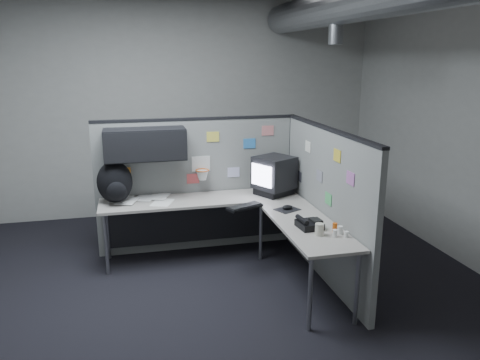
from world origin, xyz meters
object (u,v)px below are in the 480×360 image
object	(u,v)px
keyboard	(245,207)
phone	(309,224)
monitor	(274,175)
backpack	(115,183)
desk	(227,214)

from	to	relation	value
keyboard	phone	distance (m)	0.86
keyboard	phone	world-z (taller)	phone
monitor	backpack	xyz separation A→B (m)	(-1.83, 0.08, -0.00)
desk	keyboard	world-z (taller)	keyboard
desk	keyboard	size ratio (longest dim) A/B	5.37
keyboard	monitor	bearing A→B (deg)	63.76
phone	backpack	xyz separation A→B (m)	(-1.81, 1.26, 0.19)
desk	monitor	size ratio (longest dim) A/B	4.27
keyboard	backpack	distance (m)	1.47
monitor	keyboard	world-z (taller)	monitor
desk	phone	bearing A→B (deg)	-56.22
monitor	keyboard	xyz separation A→B (m)	(-0.47, -0.44, -0.22)
keyboard	phone	size ratio (longest dim) A/B	1.73
backpack	desk	bearing A→B (deg)	-3.27
monitor	phone	world-z (taller)	monitor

